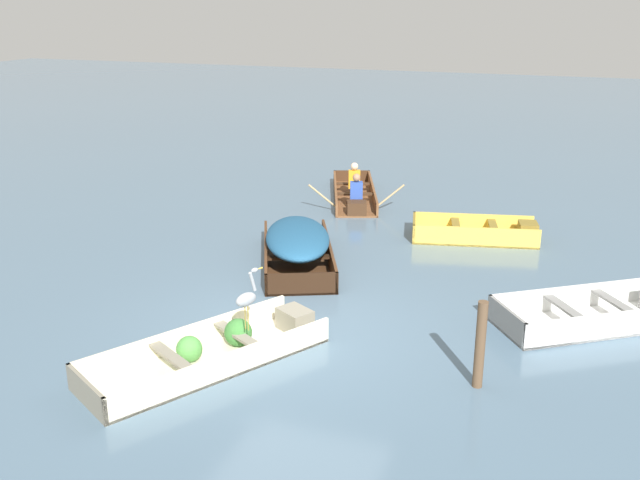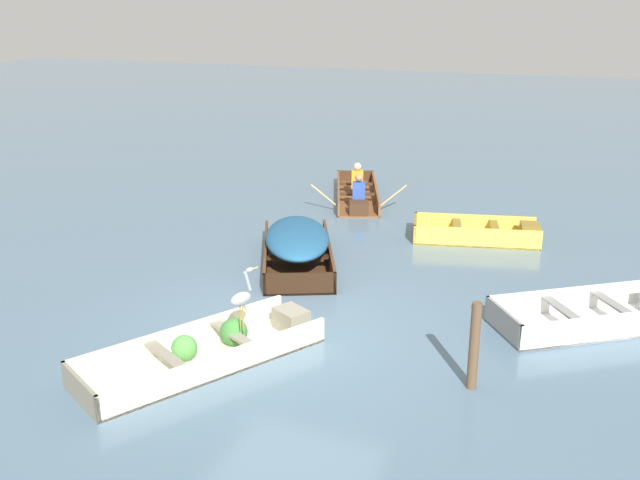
{
  "view_description": "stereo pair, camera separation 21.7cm",
  "coord_description": "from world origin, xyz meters",
  "px_view_note": "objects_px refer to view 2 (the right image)",
  "views": [
    {
      "loc": [
        3.62,
        -8.71,
        4.62
      ],
      "look_at": [
        -0.77,
        3.13,
        0.35
      ],
      "focal_mm": 40.0,
      "sensor_mm": 36.0,
      "label": 1
    },
    {
      "loc": [
        3.82,
        -8.64,
        4.62
      ],
      "look_at": [
        -0.77,
        3.13,
        0.35
      ],
      "focal_mm": 40.0,
      "sensor_mm": 36.0,
      "label": 2
    }
  ],
  "objects_px": {
    "skiff_yellow_near_moored": "(482,234)",
    "skiff_dark_varnish_mid_moored": "(297,242)",
    "rowboat_wooden_brown_with_crew": "(357,194)",
    "heron_on_dinghy": "(242,297)",
    "mooring_post": "(474,346)",
    "skiff_white_far_moored": "(596,316)",
    "dinghy_cream_foreground": "(212,349)"
  },
  "relations": [
    {
      "from": "skiff_dark_varnish_mid_moored",
      "to": "mooring_post",
      "type": "bearing_deg",
      "value": -41.24
    },
    {
      "from": "rowboat_wooden_brown_with_crew",
      "to": "mooring_post",
      "type": "distance_m",
      "value": 8.81
    },
    {
      "from": "heron_on_dinghy",
      "to": "mooring_post",
      "type": "distance_m",
      "value": 3.05
    },
    {
      "from": "mooring_post",
      "to": "rowboat_wooden_brown_with_crew",
      "type": "bearing_deg",
      "value": 117.83
    },
    {
      "from": "skiff_white_far_moored",
      "to": "heron_on_dinghy",
      "type": "xyz_separation_m",
      "value": [
        -4.43,
        -2.83,
        0.75
      ]
    },
    {
      "from": "dinghy_cream_foreground",
      "to": "skiff_yellow_near_moored",
      "type": "distance_m",
      "value": 6.88
    },
    {
      "from": "skiff_yellow_near_moored",
      "to": "skiff_white_far_moored",
      "type": "height_order",
      "value": "skiff_white_far_moored"
    },
    {
      "from": "rowboat_wooden_brown_with_crew",
      "to": "heron_on_dinghy",
      "type": "bearing_deg",
      "value": -82.36
    },
    {
      "from": "skiff_yellow_near_moored",
      "to": "mooring_post",
      "type": "bearing_deg",
      "value": -82.05
    },
    {
      "from": "skiff_white_far_moored",
      "to": "rowboat_wooden_brown_with_crew",
      "type": "xyz_separation_m",
      "value": [
        -5.52,
        5.28,
        0.04
      ]
    },
    {
      "from": "skiff_dark_varnish_mid_moored",
      "to": "rowboat_wooden_brown_with_crew",
      "type": "height_order",
      "value": "rowboat_wooden_brown_with_crew"
    },
    {
      "from": "skiff_white_far_moored",
      "to": "dinghy_cream_foreground",
      "type": "bearing_deg",
      "value": -148.1
    },
    {
      "from": "heron_on_dinghy",
      "to": "rowboat_wooden_brown_with_crew",
      "type": "bearing_deg",
      "value": 97.64
    },
    {
      "from": "dinghy_cream_foreground",
      "to": "rowboat_wooden_brown_with_crew",
      "type": "bearing_deg",
      "value": 94.79
    },
    {
      "from": "dinghy_cream_foreground",
      "to": "mooring_post",
      "type": "distance_m",
      "value": 3.48
    },
    {
      "from": "heron_on_dinghy",
      "to": "mooring_post",
      "type": "bearing_deg",
      "value": 6.17
    },
    {
      "from": "rowboat_wooden_brown_with_crew",
      "to": "skiff_dark_varnish_mid_moored",
      "type": "bearing_deg",
      "value": -85.77
    },
    {
      "from": "rowboat_wooden_brown_with_crew",
      "to": "mooring_post",
      "type": "height_order",
      "value": "mooring_post"
    },
    {
      "from": "dinghy_cream_foreground",
      "to": "heron_on_dinghy",
      "type": "distance_m",
      "value": 0.87
    },
    {
      "from": "dinghy_cream_foreground",
      "to": "heron_on_dinghy",
      "type": "bearing_deg",
      "value": 23.9
    },
    {
      "from": "skiff_yellow_near_moored",
      "to": "mooring_post",
      "type": "relative_size",
      "value": 2.27
    },
    {
      "from": "skiff_dark_varnish_mid_moored",
      "to": "skiff_white_far_moored",
      "type": "distance_m",
      "value": 5.26
    },
    {
      "from": "dinghy_cream_foreground",
      "to": "rowboat_wooden_brown_with_crew",
      "type": "relative_size",
      "value": 1.02
    },
    {
      "from": "dinghy_cream_foreground",
      "to": "skiff_dark_varnish_mid_moored",
      "type": "relative_size",
      "value": 1.07
    },
    {
      "from": "skiff_yellow_near_moored",
      "to": "skiff_dark_varnish_mid_moored",
      "type": "distance_m",
      "value": 3.92
    },
    {
      "from": "skiff_white_far_moored",
      "to": "rowboat_wooden_brown_with_crew",
      "type": "bearing_deg",
      "value": 136.28
    },
    {
      "from": "skiff_dark_varnish_mid_moored",
      "to": "skiff_white_far_moored",
      "type": "height_order",
      "value": "skiff_dark_varnish_mid_moored"
    },
    {
      "from": "skiff_yellow_near_moored",
      "to": "heron_on_dinghy",
      "type": "distance_m",
      "value": 6.62
    },
    {
      "from": "skiff_dark_varnish_mid_moored",
      "to": "heron_on_dinghy",
      "type": "xyz_separation_m",
      "value": [
        0.76,
        -3.64,
        0.48
      ]
    },
    {
      "from": "heron_on_dinghy",
      "to": "skiff_white_far_moored",
      "type": "bearing_deg",
      "value": 32.55
    },
    {
      "from": "dinghy_cream_foreground",
      "to": "skiff_dark_varnish_mid_moored",
      "type": "xyz_separation_m",
      "value": [
        -0.36,
        3.81,
        0.27
      ]
    },
    {
      "from": "mooring_post",
      "to": "skiff_white_far_moored",
      "type": "bearing_deg",
      "value": 60.56
    }
  ]
}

